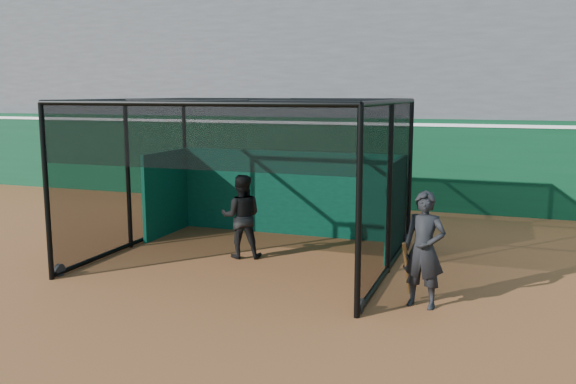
% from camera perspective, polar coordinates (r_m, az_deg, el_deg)
% --- Properties ---
extents(ground, '(120.00, 120.00, 0.00)m').
position_cam_1_polar(ground, '(10.17, -10.25, -9.17)').
color(ground, brown).
rests_on(ground, ground).
extents(outfield_wall, '(50.00, 0.50, 2.50)m').
position_cam_1_polar(outfield_wall, '(17.63, 3.50, 3.04)').
color(outfield_wall, '#09361D').
rests_on(outfield_wall, ground).
extents(grandstand, '(50.00, 7.85, 8.95)m').
position_cam_1_polar(grandstand, '(21.21, 6.50, 12.67)').
color(grandstand, '#4C4C4F').
rests_on(grandstand, ground).
extents(batting_cage, '(5.49, 4.85, 3.03)m').
position_cam_1_polar(batting_cage, '(11.65, -3.67, 0.96)').
color(batting_cage, black).
rests_on(batting_cage, ground).
extents(batter, '(0.95, 0.85, 1.63)m').
position_cam_1_polar(batter, '(11.88, -4.38, -2.28)').
color(batter, black).
rests_on(batter, ground).
extents(on_deck_player, '(0.71, 0.53, 1.76)m').
position_cam_1_polar(on_deck_player, '(9.32, 12.59, -5.31)').
color(on_deck_player, black).
rests_on(on_deck_player, ground).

